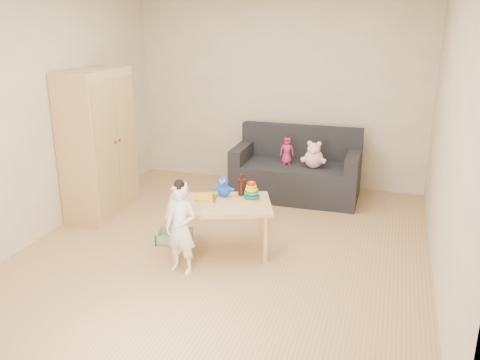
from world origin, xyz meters
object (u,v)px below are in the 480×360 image
(play_table, at_px, (220,227))
(sofa, at_px, (296,181))
(toddler, at_px, (181,229))
(wardrobe, at_px, (98,144))

(play_table, bearing_deg, sofa, 77.15)
(toddler, bearing_deg, sofa, 87.37)
(sofa, distance_m, toddler, 2.39)
(wardrobe, bearing_deg, toddler, -36.11)
(play_table, relative_size, toddler, 1.18)
(wardrobe, bearing_deg, play_table, -19.64)
(toddler, bearing_deg, play_table, 79.80)
(wardrobe, relative_size, play_table, 1.70)
(wardrobe, xyz_separation_m, toddler, (1.51, -1.10, -0.43))
(play_table, xyz_separation_m, toddler, (-0.20, -0.49, 0.16))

